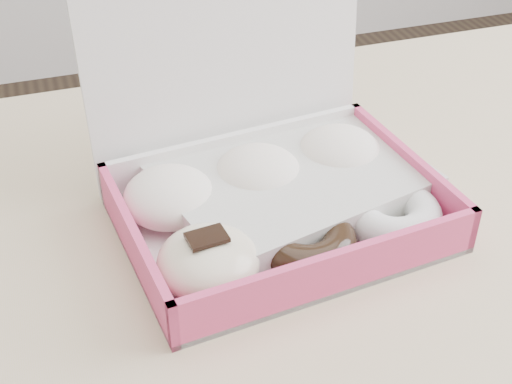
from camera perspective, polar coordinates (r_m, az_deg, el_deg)
name	(u,v)px	position (r m, az deg, el deg)	size (l,w,h in m)	color
table	(453,250)	(0.87, 15.51, -4.52)	(1.20, 0.80, 0.75)	#C7B383
donut_box	(270,190)	(0.74, 1.10, 0.19)	(0.35, 0.30, 0.23)	white
newspapers	(286,183)	(0.78, 2.43, 0.75)	(0.27, 0.21, 0.04)	silver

